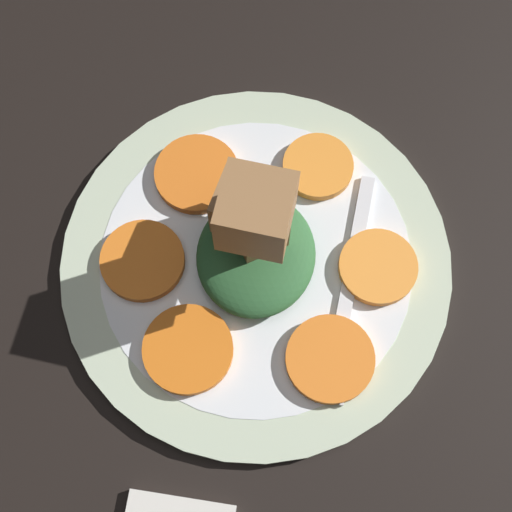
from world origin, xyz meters
TOP-DOWN VIEW (x-y plane):
  - table_slab at (0.00, 0.00)cm, footprint 120.00×120.00cm
  - plate at (0.00, 0.00)cm, footprint 30.55×30.55cm
  - carrot_slice_0 at (-6.93, -6.56)cm, footprint 6.60×6.60cm
  - carrot_slice_1 at (0.72, -9.39)cm, footprint 6.08×6.08cm
  - carrot_slice_2 at (8.56, -3.78)cm, footprint 5.74×5.74cm
  - carrot_slice_3 at (6.44, 5.81)cm, footprint 6.82×6.82cm
  - carrot_slice_4 at (-1.47, 8.64)cm, footprint 6.53×6.53cm
  - carrot_slice_5 at (-7.79, 3.92)cm, footprint 6.74×6.74cm
  - center_pile at (0.36, 0.22)cm, footprint 10.10×9.09cm
  - fork at (-1.38, -7.32)cm, footprint 18.44×2.86cm

SIDE VIEW (x-z plane):
  - table_slab at x=0.00cm, z-range 0.00..2.00cm
  - plate at x=0.00cm, z-range 1.99..3.04cm
  - fork at x=-1.38cm, z-range 3.10..3.50cm
  - carrot_slice_0 at x=-6.93cm, z-range 3.10..3.92cm
  - carrot_slice_1 at x=0.72cm, z-range 3.10..3.92cm
  - carrot_slice_2 at x=8.56cm, z-range 3.10..3.92cm
  - carrot_slice_3 at x=6.44cm, z-range 3.10..3.92cm
  - carrot_slice_4 at x=-1.47cm, z-range 3.10..3.92cm
  - carrot_slice_5 at x=-7.79cm, z-range 3.10..3.92cm
  - center_pile at x=0.36cm, z-range 1.49..13.51cm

